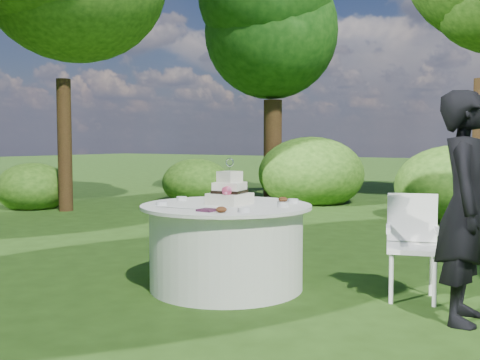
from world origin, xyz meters
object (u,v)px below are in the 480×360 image
napkins (207,210)px  guest (466,207)px  chair (412,238)px  cake (230,192)px  table (226,246)px

napkins → guest: bearing=18.8°
chair → cake: bearing=-159.1°
cake → chair: bearing=20.9°
napkins → table: napkins is taller
napkins → table: size_ratio=0.09×
napkins → table: 0.64m
guest → cake: (-2.02, -0.14, 0.02)m
table → chair: (1.53, 0.60, 0.13)m
guest → table: guest is taller
table → cake: (0.02, 0.02, 0.50)m
table → cake: 0.50m
cake → chair: size_ratio=0.48×
cake → table: bearing=-137.1°
napkins → cake: 0.53m
napkins → cake: cake is taller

